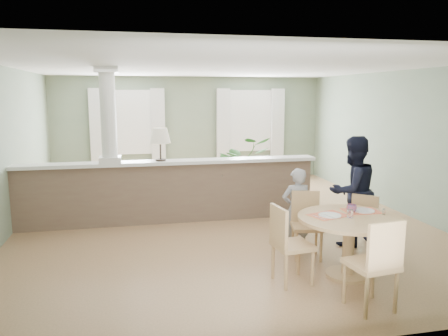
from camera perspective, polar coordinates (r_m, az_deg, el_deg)
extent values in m
plane|color=tan|center=(7.86, -0.25, -7.05)|extent=(8.00, 8.00, 0.00)
cube|color=gray|center=(11.51, -4.39, 5.09)|extent=(7.00, 0.02, 2.70)
cube|color=gray|center=(7.67, -26.79, 1.82)|extent=(0.02, 8.00, 2.70)
cube|color=gray|center=(8.98, 22.21, 3.13)|extent=(0.02, 8.00, 2.70)
cube|color=gray|center=(3.81, 12.30, -4.31)|extent=(7.00, 0.02, 2.70)
cube|color=white|center=(7.54, -0.26, 13.02)|extent=(7.00, 8.00, 0.02)
cube|color=white|center=(11.36, -12.45, 5.84)|extent=(1.10, 0.02, 1.50)
cube|color=white|center=(11.33, -12.45, 5.84)|extent=(1.22, 0.04, 1.62)
cube|color=white|center=(11.79, 3.39, 6.18)|extent=(1.10, 0.02, 1.50)
cube|color=white|center=(11.76, 3.42, 6.17)|extent=(1.22, 0.04, 1.62)
cube|color=silver|center=(11.32, -16.20, 4.15)|extent=(0.35, 0.10, 2.30)
cube|color=silver|center=(11.31, -8.58, 4.42)|extent=(0.35, 0.10, 2.30)
cube|color=silver|center=(11.54, -0.10, 4.63)|extent=(0.35, 0.10, 2.30)
cube|color=silver|center=(11.94, 6.97, 4.73)|extent=(0.35, 0.10, 2.30)
cube|color=brown|center=(7.79, -7.06, -3.28)|extent=(5.20, 0.22, 1.05)
cube|color=white|center=(7.68, -7.15, 0.76)|extent=(5.32, 0.36, 0.06)
cube|color=white|center=(7.65, -14.64, 1.09)|extent=(0.36, 0.36, 0.10)
cylinder|color=white|center=(7.58, -14.88, 6.67)|extent=(0.26, 0.26, 1.39)
cube|color=white|center=(7.58, -15.13, 12.29)|extent=(0.38, 0.38, 0.10)
cylinder|color=black|center=(7.66, -8.27, 1.05)|extent=(0.18, 0.18, 0.03)
cylinder|color=black|center=(7.64, -8.30, 2.20)|extent=(0.03, 0.03, 0.28)
cone|color=beige|center=(7.61, -8.35, 4.22)|extent=(0.36, 0.36, 0.26)
imported|color=brown|center=(9.51, -1.49, -1.56)|extent=(2.98, 1.70, 0.82)
imported|color=#316A2A|center=(9.63, 2.26, 0.18)|extent=(1.39, 1.26, 1.35)
cylinder|color=tan|center=(5.84, 15.76, -13.22)|extent=(0.53, 0.53, 0.04)
cylinder|color=tan|center=(5.72, 15.93, -9.87)|extent=(0.14, 0.14, 0.68)
cylinder|color=tan|center=(5.61, 16.10, -6.37)|extent=(1.27, 1.27, 0.04)
cube|color=#B82938|center=(5.60, 13.44, -6.02)|extent=(0.53, 0.45, 0.01)
cube|color=#B82938|center=(5.91, 17.48, -5.38)|extent=(0.46, 0.35, 0.01)
cylinder|color=silver|center=(5.58, 13.66, -6.00)|extent=(0.28, 0.28, 0.01)
cylinder|color=silver|center=(5.91, 17.77, -5.30)|extent=(0.28, 0.28, 0.01)
cylinder|color=white|center=(5.56, 16.14, -5.74)|extent=(0.08, 0.08, 0.09)
cube|color=silver|center=(5.50, 13.56, -6.13)|extent=(0.07, 0.18, 0.00)
cube|color=silver|center=(5.45, 12.32, -6.36)|extent=(0.08, 0.22, 0.00)
cylinder|color=white|center=(5.85, 20.15, -5.37)|extent=(0.04, 0.04, 0.07)
cylinder|color=silver|center=(5.84, 20.17, -4.98)|extent=(0.04, 0.04, 0.01)
imported|color=#215B9E|center=(5.82, 16.32, -5.08)|extent=(0.16, 0.16, 0.10)
cube|color=tan|center=(6.20, 10.80, -7.56)|extent=(0.49, 0.49, 0.05)
cylinder|color=tan|center=(6.09, 9.44, -10.13)|extent=(0.04, 0.04, 0.42)
cylinder|color=tan|center=(6.15, 12.56, -10.03)|extent=(0.04, 0.04, 0.42)
cylinder|color=tan|center=(6.40, 8.99, -9.12)|extent=(0.04, 0.04, 0.42)
cylinder|color=tan|center=(6.45, 11.95, -9.05)|extent=(0.04, 0.04, 0.42)
cube|color=tan|center=(6.31, 10.57, -4.94)|extent=(0.39, 0.13, 0.45)
cube|color=tan|center=(6.38, 17.41, -7.57)|extent=(0.55, 0.55, 0.05)
cylinder|color=tan|center=(6.34, 15.57, -9.65)|extent=(0.04, 0.04, 0.40)
cylinder|color=tan|center=(6.27, 18.36, -10.02)|extent=(0.04, 0.04, 0.40)
cylinder|color=tan|center=(6.63, 16.34, -8.84)|extent=(0.04, 0.04, 0.40)
cylinder|color=tan|center=(6.56, 19.00, -9.18)|extent=(0.04, 0.04, 0.40)
cube|color=tan|center=(6.49, 17.90, -5.21)|extent=(0.29, 0.28, 0.42)
cube|color=tan|center=(4.94, 18.64, -11.87)|extent=(0.51, 0.51, 0.05)
cylinder|color=tan|center=(5.27, 18.83, -13.45)|extent=(0.04, 0.04, 0.47)
cylinder|color=tan|center=(5.07, 15.47, -14.26)|extent=(0.04, 0.04, 0.47)
cylinder|color=tan|center=(5.02, 21.53, -14.83)|extent=(0.04, 0.04, 0.47)
cylinder|color=tan|center=(4.80, 18.10, -15.78)|extent=(0.04, 0.04, 0.47)
cube|color=tan|center=(4.70, 20.40, -9.57)|extent=(0.43, 0.10, 0.50)
cube|color=tan|center=(5.37, 8.99, -9.97)|extent=(0.48, 0.48, 0.05)
cylinder|color=tan|center=(5.40, 11.49, -12.70)|extent=(0.04, 0.04, 0.44)
cylinder|color=tan|center=(5.68, 9.67, -11.49)|extent=(0.04, 0.04, 0.44)
cylinder|color=tan|center=(5.24, 8.11, -13.30)|extent=(0.04, 0.04, 0.44)
cylinder|color=tan|center=(5.53, 6.42, -12.01)|extent=(0.04, 0.04, 0.44)
cube|color=tan|center=(5.21, 7.15, -7.59)|extent=(0.09, 0.41, 0.47)
imported|color=gray|center=(6.44, 9.43, -5.34)|extent=(0.45, 0.30, 1.21)
imported|color=black|center=(6.80, 16.43, -2.91)|extent=(0.93, 0.80, 1.65)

